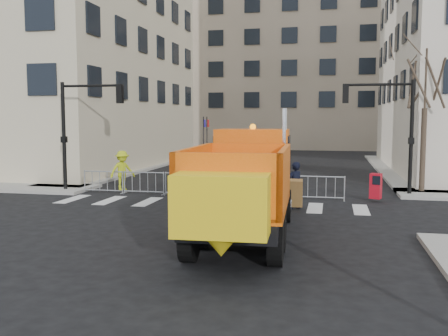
% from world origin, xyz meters
% --- Properties ---
extents(ground, '(120.00, 120.00, 0.00)m').
position_xyz_m(ground, '(0.00, 0.00, 0.00)').
color(ground, black).
rests_on(ground, ground).
extents(sidewalk_back, '(64.00, 5.00, 0.15)m').
position_xyz_m(sidewalk_back, '(0.00, 8.50, 0.07)').
color(sidewalk_back, gray).
rests_on(sidewalk_back, ground).
extents(building_far, '(30.00, 18.00, 24.00)m').
position_xyz_m(building_far, '(0.00, 52.00, 12.00)').
color(building_far, gray).
rests_on(building_far, ground).
extents(traffic_light_left, '(0.18, 0.18, 5.40)m').
position_xyz_m(traffic_light_left, '(-8.00, 7.50, 2.70)').
color(traffic_light_left, black).
rests_on(traffic_light_left, ground).
extents(traffic_light_right, '(0.18, 0.18, 5.40)m').
position_xyz_m(traffic_light_right, '(8.50, 9.50, 2.70)').
color(traffic_light_right, black).
rests_on(traffic_light_right, ground).
extents(crowd_barriers, '(12.60, 0.60, 1.10)m').
position_xyz_m(crowd_barriers, '(-0.75, 7.60, 0.55)').
color(crowd_barriers, '#9EA0A5').
rests_on(crowd_barriers, ground).
extents(street_tree, '(3.00, 3.00, 7.50)m').
position_xyz_m(street_tree, '(9.20, 10.50, 3.75)').
color(street_tree, '#382B21').
rests_on(street_tree, ground).
extents(plow_truck, '(3.38, 10.28, 3.94)m').
position_xyz_m(plow_truck, '(2.41, -0.46, 1.75)').
color(plow_truck, black).
rests_on(plow_truck, ground).
extents(cop_a, '(0.82, 0.80, 1.90)m').
position_xyz_m(cop_a, '(3.49, 5.20, 0.95)').
color(cop_a, black).
rests_on(cop_a, ground).
extents(cop_b, '(0.94, 0.76, 1.83)m').
position_xyz_m(cop_b, '(2.73, 4.45, 0.91)').
color(cop_b, black).
rests_on(cop_b, ground).
extents(cop_c, '(0.86, 1.25, 1.98)m').
position_xyz_m(cop_c, '(2.96, 5.48, 0.99)').
color(cop_c, black).
rests_on(cop_c, ground).
extents(worker, '(1.39, 1.38, 1.92)m').
position_xyz_m(worker, '(-5.05, 7.71, 1.11)').
color(worker, '#ABBA15').
rests_on(worker, sidewalk_back).
extents(newspaper_box, '(0.56, 0.53, 1.10)m').
position_xyz_m(newspaper_box, '(6.82, 7.58, 0.70)').
color(newspaper_box, '#B60E1D').
rests_on(newspaper_box, sidewalk_back).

